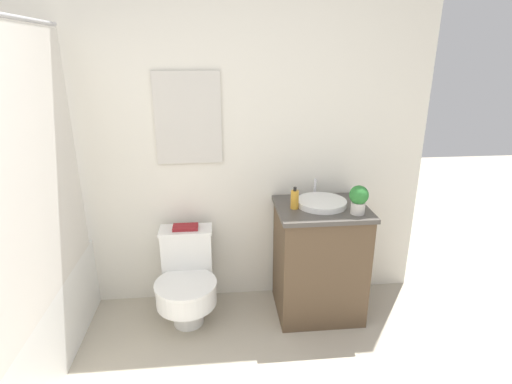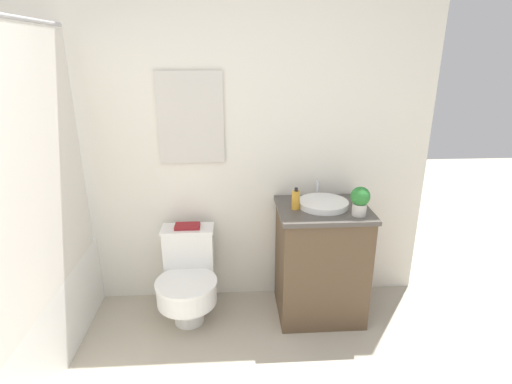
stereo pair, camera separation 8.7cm
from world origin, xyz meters
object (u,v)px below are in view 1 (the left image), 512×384
(toilet, at_px, (187,279))
(book_on_tank, at_px, (185,227))
(sink, at_px, (321,203))
(potted_plant, at_px, (359,198))
(soap_bottle, at_px, (295,199))

(toilet, xyz_separation_m, book_on_tank, (-0.00, 0.14, 0.33))
(sink, xyz_separation_m, potted_plant, (0.20, -0.17, 0.08))
(potted_plant, relative_size, book_on_tank, 1.08)
(toilet, height_order, potted_plant, potted_plant)
(toilet, relative_size, soap_bottle, 4.25)
(potted_plant, bearing_deg, toilet, 172.84)
(soap_bottle, bearing_deg, sink, 10.49)
(soap_bottle, relative_size, book_on_tank, 0.85)
(sink, bearing_deg, book_on_tank, 172.98)
(soap_bottle, bearing_deg, toilet, 179.10)
(soap_bottle, distance_m, potted_plant, 0.41)
(sink, distance_m, potted_plant, 0.27)
(toilet, bearing_deg, potted_plant, -7.16)
(sink, distance_m, soap_bottle, 0.20)
(soap_bottle, distance_m, book_on_tank, 0.80)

